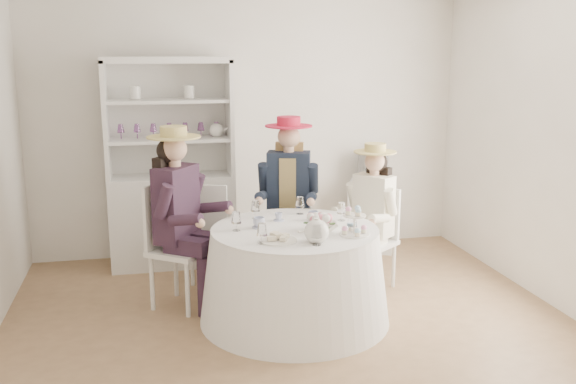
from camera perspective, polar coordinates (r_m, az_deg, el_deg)
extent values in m
plane|color=olive|center=(5.20, 0.24, -11.59)|extent=(4.50, 4.50, 0.00)
plane|color=silver|center=(6.76, -3.50, 5.93)|extent=(4.50, 0.00, 4.50)
plane|color=silver|center=(2.94, 8.89, -3.03)|extent=(4.50, 0.00, 4.50)
plane|color=silver|center=(5.74, 22.80, 3.77)|extent=(0.00, 4.50, 4.50)
cone|color=white|center=(5.15, 0.59, -7.44)|extent=(1.52, 1.52, 0.74)
cylinder|color=white|center=(5.03, 0.60, -3.38)|extent=(1.32, 1.32, 0.02)
cube|color=silver|center=(6.53, -10.19, -2.48)|extent=(1.23, 0.49, 0.91)
cube|color=silver|center=(6.54, -10.61, 6.61)|extent=(1.22, 0.07, 1.12)
cube|color=silver|center=(6.31, -10.75, 11.47)|extent=(1.23, 0.49, 0.06)
cube|color=silver|center=(6.35, -15.89, 6.16)|extent=(0.05, 0.46, 1.12)
cube|color=silver|center=(6.39, -5.22, 6.63)|extent=(0.05, 0.46, 1.12)
cube|color=silver|center=(6.37, -10.47, 4.60)|extent=(1.15, 0.44, 0.03)
cube|color=silver|center=(6.33, -10.61, 7.98)|extent=(1.15, 0.44, 0.03)
sphere|color=white|center=(6.39, -6.38, 5.50)|extent=(0.14, 0.14, 0.14)
cube|color=silver|center=(7.02, 7.44, -2.03)|extent=(0.63, 0.63, 0.74)
cylinder|color=black|center=(6.91, 7.56, 2.24)|extent=(0.42, 0.42, 0.32)
cube|color=silver|center=(5.44, -9.55, -5.18)|extent=(0.61, 0.61, 0.04)
cylinder|color=silver|center=(5.30, -8.93, -8.52)|extent=(0.04, 0.04, 0.48)
cylinder|color=silver|center=(5.57, -6.96, -7.38)|extent=(0.04, 0.04, 0.48)
cylinder|color=silver|center=(5.48, -11.99, -7.89)|extent=(0.04, 0.04, 0.48)
cylinder|color=silver|center=(5.75, -9.93, -6.84)|extent=(0.04, 0.04, 0.48)
cube|color=silver|center=(5.47, -11.36, -1.96)|extent=(0.27, 0.35, 0.54)
cube|color=black|center=(5.34, -9.90, -1.04)|extent=(0.41, 0.44, 0.63)
cube|color=black|center=(5.27, -8.99, -4.76)|extent=(0.38, 0.33, 0.13)
cylinder|color=black|center=(5.30, -7.48, -8.35)|extent=(0.11, 0.11, 0.50)
cylinder|color=black|center=(5.12, -10.94, -0.80)|extent=(0.21, 0.19, 0.30)
cube|color=black|center=(5.42, -7.86, -4.21)|extent=(0.38, 0.33, 0.13)
cylinder|color=black|center=(5.45, -6.39, -7.70)|extent=(0.11, 0.11, 0.50)
cylinder|color=black|center=(5.49, -8.24, 0.18)|extent=(0.21, 0.19, 0.30)
cylinder|color=#D8A889|center=(5.28, -10.03, 2.51)|extent=(0.10, 0.10, 0.09)
sphere|color=#D8A889|center=(5.26, -10.08, 3.79)|extent=(0.21, 0.21, 0.21)
sphere|color=black|center=(5.29, -10.51, 3.64)|extent=(0.21, 0.21, 0.21)
cube|color=black|center=(5.35, -10.74, 0.97)|extent=(0.23, 0.26, 0.41)
cylinder|color=tan|center=(5.24, -10.12, 4.84)|extent=(0.43, 0.43, 0.01)
cylinder|color=tan|center=(5.24, -10.14, 5.31)|extent=(0.22, 0.22, 0.09)
cube|color=silver|center=(6.05, 0.04, -3.16)|extent=(0.55, 0.55, 0.04)
cylinder|color=silver|center=(5.98, -1.78, -5.87)|extent=(0.04, 0.04, 0.48)
cylinder|color=silver|center=(5.95, 1.57, -5.97)|extent=(0.04, 0.04, 0.48)
cylinder|color=silver|center=(6.31, -1.40, -4.87)|extent=(0.04, 0.04, 0.48)
cylinder|color=silver|center=(6.28, 1.77, -4.96)|extent=(0.04, 0.04, 0.48)
cube|color=silver|center=(6.17, 0.20, -0.04)|extent=(0.40, 0.16, 0.54)
cube|color=#192132|center=(5.98, 0.06, 0.61)|extent=(0.44, 0.33, 0.63)
cube|color=tan|center=(5.98, 0.06, 0.61)|extent=(0.22, 0.27, 0.54)
cube|color=#192132|center=(5.91, -1.02, -2.67)|extent=(0.25, 0.39, 0.13)
cylinder|color=#192132|center=(5.87, -1.16, -6.13)|extent=(0.11, 0.11, 0.50)
cylinder|color=#192132|center=(5.94, -2.14, 1.28)|extent=(0.15, 0.21, 0.30)
cube|color=#192132|center=(5.90, 0.87, -2.71)|extent=(0.25, 0.39, 0.13)
cylinder|color=#192132|center=(5.85, 0.75, -6.18)|extent=(0.11, 0.11, 0.50)
cylinder|color=#192132|center=(5.90, 2.20, 1.20)|extent=(0.15, 0.21, 0.30)
cylinder|color=#D8A889|center=(5.92, 0.06, 3.80)|extent=(0.10, 0.10, 0.09)
sphere|color=#D8A889|center=(5.90, 0.06, 4.95)|extent=(0.21, 0.21, 0.21)
sphere|color=tan|center=(5.95, 0.10, 4.85)|extent=(0.21, 0.21, 0.21)
cube|color=tan|center=(6.03, 0.13, 2.50)|extent=(0.27, 0.16, 0.41)
cylinder|color=red|center=(5.89, 0.06, 5.89)|extent=(0.43, 0.43, 0.01)
cylinder|color=red|center=(5.88, 0.06, 6.31)|extent=(0.22, 0.22, 0.09)
cube|color=silver|center=(5.84, 7.41, -4.51)|extent=(0.53, 0.53, 0.04)
cylinder|color=silver|center=(5.87, 5.30, -6.60)|extent=(0.03, 0.03, 0.41)
cylinder|color=silver|center=(5.72, 7.78, -7.21)|extent=(0.03, 0.03, 0.41)
cylinder|color=silver|center=(6.11, 6.95, -5.87)|extent=(0.03, 0.03, 0.41)
cylinder|color=silver|center=(5.96, 9.37, -6.43)|extent=(0.03, 0.03, 0.41)
cube|color=silver|center=(5.91, 8.38, -1.78)|extent=(0.24, 0.30, 0.47)
cube|color=white|center=(5.77, 7.61, -1.16)|extent=(0.35, 0.38, 0.55)
cube|color=white|center=(5.78, 6.11, -3.90)|extent=(0.33, 0.29, 0.11)
cylinder|color=white|center=(5.76, 5.29, -6.88)|extent=(0.09, 0.09, 0.43)
cylinder|color=white|center=(5.83, 5.82, -0.30)|extent=(0.18, 0.17, 0.26)
cube|color=white|center=(5.69, 7.52, -4.20)|extent=(0.33, 0.29, 0.11)
cylinder|color=white|center=(5.67, 6.70, -7.24)|extent=(0.09, 0.09, 0.43)
cylinder|color=white|center=(5.62, 9.08, -0.88)|extent=(0.18, 0.17, 0.26)
cylinder|color=#D8A889|center=(5.71, 7.69, 1.69)|extent=(0.08, 0.08, 0.08)
sphere|color=#D8A889|center=(5.69, 7.72, 2.71)|extent=(0.18, 0.18, 0.18)
sphere|color=black|center=(5.72, 7.95, 2.63)|extent=(0.18, 0.18, 0.18)
cube|color=black|center=(5.79, 8.06, 0.51)|extent=(0.20, 0.23, 0.36)
cylinder|color=tan|center=(5.67, 7.75, 3.55)|extent=(0.38, 0.38, 0.01)
cylinder|color=tan|center=(5.67, 7.76, 3.93)|extent=(0.19, 0.19, 0.08)
cube|color=silver|center=(6.01, -6.71, -3.82)|extent=(0.51, 0.51, 0.04)
cylinder|color=silver|center=(6.18, -4.86, -5.50)|extent=(0.04, 0.04, 0.43)
cylinder|color=silver|center=(6.26, -7.69, -5.34)|extent=(0.04, 0.04, 0.43)
cylinder|color=silver|center=(5.89, -5.56, -6.44)|extent=(0.04, 0.04, 0.43)
cylinder|color=silver|center=(5.97, -8.52, -6.25)|extent=(0.04, 0.04, 0.43)
cube|color=silver|center=(5.77, -7.23, -1.77)|extent=(0.36, 0.16, 0.49)
imported|color=white|center=(5.05, -2.59, -2.79)|extent=(0.10, 0.10, 0.08)
imported|color=white|center=(5.25, -0.84, -2.27)|extent=(0.07, 0.07, 0.06)
imported|color=white|center=(5.27, 2.27, -2.17)|extent=(0.09, 0.09, 0.07)
imported|color=white|center=(5.00, 3.25, -3.11)|extent=(0.23, 0.23, 0.05)
sphere|color=#DE6F85|center=(4.98, 3.46, -2.43)|extent=(0.07, 0.07, 0.07)
sphere|color=white|center=(5.01, 3.26, -2.35)|extent=(0.07, 0.07, 0.07)
sphere|color=#DE6F85|center=(5.02, 2.93, -2.30)|extent=(0.07, 0.07, 0.07)
sphere|color=white|center=(5.02, 2.56, -2.31)|extent=(0.07, 0.07, 0.07)
sphere|color=#DE6F85|center=(5.00, 2.27, -2.37)|extent=(0.07, 0.07, 0.07)
sphere|color=white|center=(4.97, 2.16, -2.46)|extent=(0.07, 0.07, 0.07)
sphere|color=#DE6F85|center=(4.94, 2.25, -2.55)|extent=(0.07, 0.07, 0.07)
sphere|color=white|center=(4.92, 2.53, -2.62)|extent=(0.07, 0.07, 0.07)
sphere|color=#DE6F85|center=(4.91, 2.90, -2.64)|extent=(0.07, 0.07, 0.07)
sphere|color=white|center=(4.92, 3.25, -2.61)|extent=(0.07, 0.07, 0.07)
sphere|color=#DE6F85|center=(4.95, 3.45, -2.53)|extent=(0.07, 0.07, 0.07)
sphere|color=white|center=(4.67, 2.57, -3.53)|extent=(0.18, 0.18, 0.18)
cylinder|color=white|center=(4.69, 3.87, -3.33)|extent=(0.11, 0.03, 0.09)
cylinder|color=white|center=(4.64, 2.58, -2.46)|extent=(0.04, 0.04, 0.02)
cylinder|color=white|center=(4.70, -0.87, -4.33)|extent=(0.27, 0.27, 0.01)
cube|color=beige|center=(4.67, -1.46, -4.15)|extent=(0.06, 0.04, 0.03)
cube|color=beige|center=(4.69, -0.88, -3.89)|extent=(0.07, 0.06, 0.03)
cube|color=beige|center=(4.73, -0.30, -3.92)|extent=(0.08, 0.07, 0.03)
cube|color=beige|center=(4.73, -1.23, -3.77)|extent=(0.07, 0.07, 0.03)
cube|color=beige|center=(4.66, -0.39, -4.16)|extent=(0.07, 0.08, 0.03)
cylinder|color=white|center=(4.89, 5.90, -3.75)|extent=(0.23, 0.23, 0.01)
cylinder|color=white|center=(4.87, 5.92, -2.96)|extent=(0.02, 0.02, 0.15)
cylinder|color=white|center=(4.85, 5.94, -2.10)|extent=(0.17, 0.17, 0.01)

